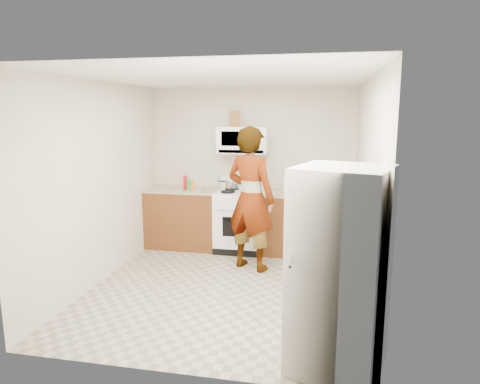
% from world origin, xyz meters
% --- Properties ---
extents(floor, '(3.60, 3.60, 0.00)m').
position_xyz_m(floor, '(0.00, 0.00, 0.00)').
color(floor, gray).
rests_on(floor, ground).
extents(back_wall, '(3.20, 0.02, 2.50)m').
position_xyz_m(back_wall, '(0.00, 1.79, 1.25)').
color(back_wall, beige).
rests_on(back_wall, floor).
extents(right_wall, '(0.02, 3.60, 2.50)m').
position_xyz_m(right_wall, '(1.59, 0.00, 1.25)').
color(right_wall, beige).
rests_on(right_wall, floor).
extents(cabinet_left, '(1.12, 0.62, 0.90)m').
position_xyz_m(cabinet_left, '(-1.04, 1.49, 0.45)').
color(cabinet_left, '#593115').
rests_on(cabinet_left, floor).
extents(counter_left, '(1.14, 0.64, 0.03)m').
position_xyz_m(counter_left, '(-1.04, 1.49, 0.92)').
color(counter_left, tan).
rests_on(counter_left, cabinet_left).
extents(cabinet_right, '(0.80, 0.62, 0.90)m').
position_xyz_m(cabinet_right, '(0.68, 1.49, 0.45)').
color(cabinet_right, '#593115').
rests_on(cabinet_right, floor).
extents(counter_right, '(0.82, 0.64, 0.03)m').
position_xyz_m(counter_right, '(0.68, 1.49, 0.92)').
color(counter_right, tan).
rests_on(counter_right, cabinet_right).
extents(gas_range, '(0.76, 0.65, 1.13)m').
position_xyz_m(gas_range, '(-0.10, 1.48, 0.49)').
color(gas_range, white).
rests_on(gas_range, floor).
extents(microwave, '(0.76, 0.38, 0.40)m').
position_xyz_m(microwave, '(-0.10, 1.61, 1.70)').
color(microwave, white).
rests_on(microwave, back_wall).
extents(person, '(0.83, 0.71, 1.94)m').
position_xyz_m(person, '(0.17, 0.72, 0.97)').
color(person, tan).
rests_on(person, floor).
extents(fridge, '(0.88, 0.88, 1.70)m').
position_xyz_m(fridge, '(1.29, -1.44, 0.85)').
color(fridge, silver).
rests_on(fridge, floor).
extents(kettle, '(0.17, 0.17, 0.20)m').
position_xyz_m(kettle, '(0.60, 1.66, 1.03)').
color(kettle, white).
rests_on(kettle, counter_right).
extents(jug, '(0.18, 0.18, 0.24)m').
position_xyz_m(jug, '(-0.22, 1.56, 2.02)').
color(jug, brown).
rests_on(jug, microwave).
extents(saucepan, '(0.24, 0.24, 0.11)m').
position_xyz_m(saucepan, '(-0.29, 1.64, 1.01)').
color(saucepan, '#B4B3B8').
rests_on(saucepan, gas_range).
extents(tray, '(0.29, 0.23, 0.05)m').
position_xyz_m(tray, '(0.03, 1.33, 0.96)').
color(tray, white).
rests_on(tray, gas_range).
extents(bottle_spray, '(0.09, 0.09, 0.22)m').
position_xyz_m(bottle_spray, '(-0.97, 1.40, 1.05)').
color(bottle_spray, red).
rests_on(bottle_spray, counter_left).
extents(bottle_hot_sauce, '(0.06, 0.06, 0.16)m').
position_xyz_m(bottle_hot_sauce, '(-0.83, 1.33, 1.01)').
color(bottle_hot_sauce, '#DA5718').
rests_on(bottle_hot_sauce, counter_left).
extents(bottle_green_cap, '(0.08, 0.08, 0.19)m').
position_xyz_m(bottle_green_cap, '(-0.90, 1.33, 1.03)').
color(bottle_green_cap, '#167E31').
rests_on(bottle_green_cap, counter_left).
extents(pot_lid, '(0.28, 0.28, 0.01)m').
position_xyz_m(pot_lid, '(-0.65, 1.32, 0.94)').
color(pot_lid, silver).
rests_on(pot_lid, counter_left).
extents(broom, '(0.20, 0.23, 1.29)m').
position_xyz_m(broom, '(1.56, 1.13, 0.65)').
color(broom, white).
rests_on(broom, floor).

